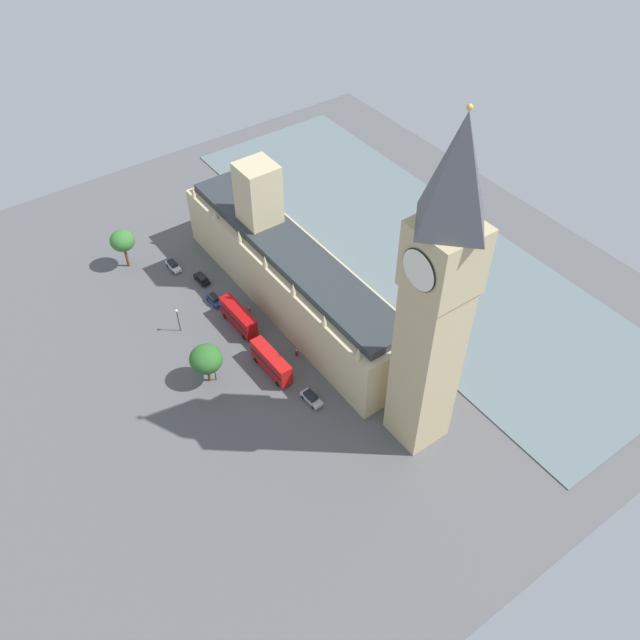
# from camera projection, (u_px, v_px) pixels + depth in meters

# --- Properties ---
(ground_plane) EXTENTS (139.02, 139.02, 0.00)m
(ground_plane) POSITION_uv_depth(u_px,v_px,m) (286.00, 308.00, 137.84)
(ground_plane) COLOR #565659
(river_thames) EXTENTS (41.00, 125.12, 0.25)m
(river_thames) POSITION_uv_depth(u_px,v_px,m) (409.00, 248.00, 151.80)
(river_thames) COLOR slate
(river_thames) RESTS_ON ground
(parliament_building) EXTENTS (13.37, 64.23, 27.45)m
(parliament_building) POSITION_uv_depth(u_px,v_px,m) (289.00, 272.00, 133.80)
(parliament_building) COLOR #CCBA8E
(parliament_building) RESTS_ON ground
(clock_tower) EXTENTS (9.05, 9.05, 60.69)m
(clock_tower) POSITION_uv_depth(u_px,v_px,m) (437.00, 298.00, 93.82)
(clock_tower) COLOR tan
(clock_tower) RESTS_ON ground
(car_white_kerbside) EXTENTS (1.84, 4.57, 1.74)m
(car_white_kerbside) POSITION_uv_depth(u_px,v_px,m) (173.00, 265.00, 146.11)
(car_white_kerbside) COLOR silver
(car_white_kerbside) RESTS_ON ground
(car_black_corner) EXTENTS (1.98, 4.37, 1.74)m
(car_black_corner) POSITION_uv_depth(u_px,v_px,m) (202.00, 279.00, 142.95)
(car_black_corner) COLOR black
(car_black_corner) RESTS_ON ground
(car_blue_far_end) EXTENTS (1.95, 4.35, 1.74)m
(car_blue_far_end) POSITION_uv_depth(u_px,v_px,m) (214.00, 300.00, 138.27)
(car_blue_far_end) COLOR navy
(car_blue_far_end) RESTS_ON ground
(double_decker_bus_midblock) EXTENTS (2.80, 10.54, 4.75)m
(double_decker_bus_midblock) POSITION_uv_depth(u_px,v_px,m) (239.00, 317.00, 132.14)
(double_decker_bus_midblock) COLOR #B20C0F
(double_decker_bus_midblock) RESTS_ON ground
(double_decker_bus_opposite_hall) EXTENTS (2.86, 10.56, 4.75)m
(double_decker_bus_opposite_hall) POSITION_uv_depth(u_px,v_px,m) (271.00, 362.00, 123.64)
(double_decker_bus_opposite_hall) COLOR red
(double_decker_bus_opposite_hall) RESTS_ON ground
(car_silver_leading) EXTENTS (2.13, 4.71, 1.74)m
(car_silver_leading) POSITION_uv_depth(u_px,v_px,m) (311.00, 398.00, 119.74)
(car_silver_leading) COLOR #B7B7BC
(car_silver_leading) RESTS_ON ground
(pedestrian_near_tower) EXTENTS (0.49, 0.60, 1.72)m
(pedestrian_near_tower) POSITION_uv_depth(u_px,v_px,m) (297.00, 353.00, 127.68)
(pedestrian_near_tower) COLOR maroon
(pedestrian_near_tower) RESTS_ON ground
(pedestrian_by_river_gate) EXTENTS (0.56, 0.65, 1.64)m
(pedestrian_by_river_gate) POSITION_uv_depth(u_px,v_px,m) (250.00, 309.00, 136.36)
(pedestrian_by_river_gate) COLOR gray
(pedestrian_by_river_gate) RESTS_ON ground
(plane_tree_trailing) EXTENTS (6.09, 6.09, 8.50)m
(plane_tree_trailing) POSITION_uv_depth(u_px,v_px,m) (206.00, 359.00, 119.73)
(plane_tree_trailing) COLOR brown
(plane_tree_trailing) RESTS_ON ground
(plane_tree_under_trees) EXTENTS (5.32, 5.32, 9.30)m
(plane_tree_under_trees) POSITION_uv_depth(u_px,v_px,m) (122.00, 241.00, 142.51)
(plane_tree_under_trees) COLOR brown
(plane_tree_under_trees) RESTS_ON ground
(street_lamp_slot_10) EXTENTS (0.56, 0.56, 5.82)m
(street_lamp_slot_10) POSITION_uv_depth(u_px,v_px,m) (214.00, 365.00, 121.03)
(street_lamp_slot_10) COLOR black
(street_lamp_slot_10) RESTS_ON ground
(street_lamp_slot_11) EXTENTS (0.56, 0.56, 5.79)m
(street_lamp_slot_11) POSITION_uv_depth(u_px,v_px,m) (177.00, 316.00, 130.23)
(street_lamp_slot_11) COLOR black
(street_lamp_slot_11) RESTS_ON ground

